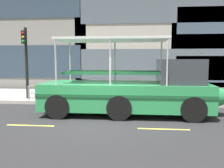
# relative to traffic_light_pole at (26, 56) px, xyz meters

# --- Properties ---
(ground_plane) EXTENTS (120.00, 120.00, 0.00)m
(ground_plane) POSITION_rel_traffic_light_pole_xyz_m (4.74, -3.83, -2.61)
(ground_plane) COLOR #2B2B2D
(sidewalk) EXTENTS (32.00, 4.80, 0.18)m
(sidewalk) POSITION_rel_traffic_light_pole_xyz_m (4.74, 1.77, -2.52)
(sidewalk) COLOR #A8A59E
(sidewalk) RESTS_ON ground_plane
(curb_edge) EXTENTS (32.00, 0.18, 0.18)m
(curb_edge) POSITION_rel_traffic_light_pole_xyz_m (4.74, -0.72, -2.52)
(curb_edge) COLOR #B2ADA3
(curb_edge) RESTS_ON ground_plane
(lane_centreline) EXTENTS (25.80, 0.12, 0.01)m
(lane_centreline) POSITION_rel_traffic_light_pole_xyz_m (4.74, -4.78, -2.60)
(lane_centreline) COLOR #DBD64C
(lane_centreline) RESTS_ON ground_plane
(curb_guardrail) EXTENTS (11.77, 0.09, 0.78)m
(curb_guardrail) POSITION_rel_traffic_light_pole_xyz_m (6.10, -0.38, -1.90)
(curb_guardrail) COLOR gray
(curb_guardrail) RESTS_ON sidewalk
(traffic_light_pole) EXTENTS (0.24, 0.46, 4.00)m
(traffic_light_pole) POSITION_rel_traffic_light_pole_xyz_m (0.00, 0.00, 0.00)
(traffic_light_pole) COLOR black
(traffic_light_pole) RESTS_ON sidewalk
(duck_tour_boat) EXTENTS (8.89, 2.50, 3.30)m
(duck_tour_boat) POSITION_rel_traffic_light_pole_xyz_m (6.21, -2.62, -1.55)
(duck_tour_boat) COLOR #2D9351
(duck_tour_boat) RESTS_ON ground_plane
(pedestrian_near_bow) EXTENTS (0.20, 0.43, 1.50)m
(pedestrian_near_bow) POSITION_rel_traffic_light_pole_xyz_m (9.31, 1.15, -1.52)
(pedestrian_near_bow) COLOR black
(pedestrian_near_bow) RESTS_ON sidewalk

